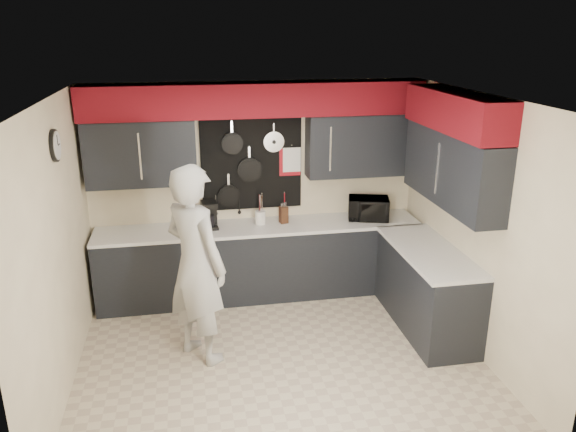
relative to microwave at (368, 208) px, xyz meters
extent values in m
plane|color=beige|center=(-1.36, -1.44, -1.06)|extent=(4.00, 4.00, 0.00)
cube|color=beige|center=(-1.36, 0.31, 0.24)|extent=(4.00, 0.01, 2.60)
cube|color=black|center=(-2.69, 0.15, 0.77)|extent=(1.24, 0.32, 0.75)
cube|color=black|center=(-0.08, 0.15, 0.77)|extent=(1.34, 0.32, 0.75)
cube|color=maroon|center=(-1.36, 0.13, 1.34)|extent=(3.94, 0.36, 0.38)
cube|color=black|center=(-1.41, 0.30, 0.57)|extent=(1.22, 0.03, 1.15)
cylinder|color=black|center=(-1.64, 0.26, 0.82)|extent=(0.26, 0.04, 0.26)
cylinder|color=black|center=(-1.44, 0.26, 0.49)|extent=(0.30, 0.04, 0.30)
cylinder|color=black|center=(-1.70, 0.26, 0.18)|extent=(0.27, 0.04, 0.27)
cylinder|color=silver|center=(-1.14, 0.26, 0.82)|extent=(0.25, 0.02, 0.25)
cube|color=#9F0C17|center=(-0.94, 0.28, 0.56)|extent=(0.26, 0.01, 0.34)
cube|color=white|center=(-0.92, 0.26, 0.59)|extent=(0.22, 0.01, 0.30)
cylinder|color=silver|center=(-1.86, 0.27, 0.07)|extent=(0.01, 0.01, 0.20)
cylinder|color=silver|center=(-1.57, 0.27, 0.07)|extent=(0.01, 0.01, 0.20)
cylinder|color=silver|center=(-1.29, 0.27, 0.07)|extent=(0.01, 0.01, 0.20)
cylinder|color=silver|center=(-1.01, 0.27, 0.07)|extent=(0.01, 0.01, 0.20)
cube|color=beige|center=(0.64, -1.44, 0.24)|extent=(0.01, 3.50, 2.60)
cube|color=black|center=(0.48, -1.14, 0.77)|extent=(0.32, 1.70, 0.75)
cube|color=maroon|center=(0.46, -1.14, 1.34)|extent=(0.36, 1.70, 0.38)
cube|color=beige|center=(-3.35, -1.44, 0.24)|extent=(0.01, 3.50, 2.60)
cylinder|color=black|center=(-3.34, -1.04, 1.12)|extent=(0.04, 0.30, 0.30)
cylinder|color=white|center=(-3.31, -1.04, 1.12)|extent=(0.01, 0.26, 0.26)
cube|color=black|center=(-1.36, 0.01, -0.62)|extent=(3.90, 0.60, 0.88)
cube|color=white|center=(-1.36, 0.00, -0.16)|extent=(3.90, 0.63, 0.04)
cube|color=black|center=(0.34, -1.09, -0.62)|extent=(0.60, 1.60, 0.88)
cube|color=white|center=(0.33, -1.09, -0.16)|extent=(0.63, 1.60, 0.04)
cube|color=black|center=(-1.36, -0.25, -1.01)|extent=(3.90, 0.06, 0.10)
imported|color=black|center=(0.00, 0.00, 0.00)|extent=(0.56, 0.45, 0.27)
cube|color=#3A1C12|center=(-1.06, 0.05, -0.03)|extent=(0.11, 0.11, 0.20)
cylinder|color=white|center=(-1.34, 0.06, -0.05)|extent=(0.13, 0.13, 0.16)
cube|color=black|center=(-1.95, 0.01, -0.12)|extent=(0.20, 0.23, 0.03)
cube|color=black|center=(-1.95, 0.09, 0.03)|extent=(0.18, 0.08, 0.30)
cube|color=black|center=(-1.95, 0.01, 0.16)|extent=(0.20, 0.23, 0.06)
cylinder|color=black|center=(-1.95, -0.01, -0.04)|extent=(0.11, 0.11, 0.14)
imported|color=#A6A6A4|center=(-2.15, -1.24, -0.05)|extent=(0.84, 0.87, 2.01)
camera|label=1|loc=(-2.17, -6.31, 2.15)|focal=35.00mm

